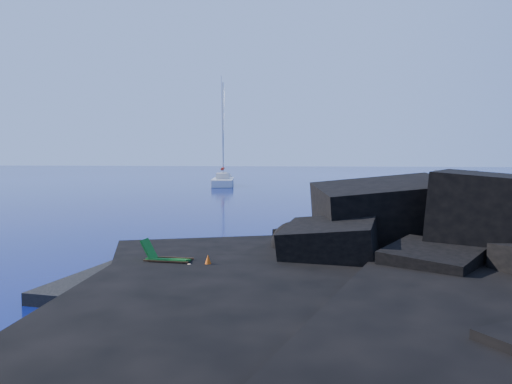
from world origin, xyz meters
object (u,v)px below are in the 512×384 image
at_px(deck_chair, 169,253).
at_px(distant_boat_b, 470,173).
at_px(sailboat, 223,186).
at_px(marker_cone, 208,264).
at_px(sunbather, 175,267).
at_px(distant_boat_a, 438,172).

height_order(deck_chair, distant_boat_b, deck_chair).
relative_size(sailboat, marker_cone, 24.90).
bearing_deg(distant_boat_b, deck_chair, -125.24).
distance_m(sailboat, sunbather, 53.59).
distance_m(sunbather, distant_boat_a, 125.45).
xyz_separation_m(sailboat, deck_chair, (10.63, -52.13, 0.88)).
xyz_separation_m(sailboat, marker_cone, (11.98, -52.34, 0.64)).
distance_m(deck_chair, sunbather, 0.57).
xyz_separation_m(marker_cone, distant_boat_a, (29.17, 121.64, -0.64)).
xyz_separation_m(sailboat, distant_boat_a, (41.16, 69.30, 0.00)).
bearing_deg(distant_boat_b, marker_cone, -124.62).
bearing_deg(sailboat, deck_chair, -89.78).
xyz_separation_m(deck_chair, distant_boat_a, (30.52, 121.43, -0.88)).
bearing_deg(sunbather, distant_boat_b, 75.57).
bearing_deg(marker_cone, distant_boat_b, 72.90).
bearing_deg(marker_cone, distant_boat_a, 76.51).
bearing_deg(sailboat, sunbather, -89.52).
bearing_deg(deck_chair, distant_boat_a, 77.80).
distance_m(sailboat, marker_cone, 53.69).
relative_size(deck_chair, marker_cone, 2.66).
xyz_separation_m(sunbather, marker_cone, (1.04, 0.12, 0.11)).
height_order(distant_boat_a, distant_boat_b, distant_boat_b).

